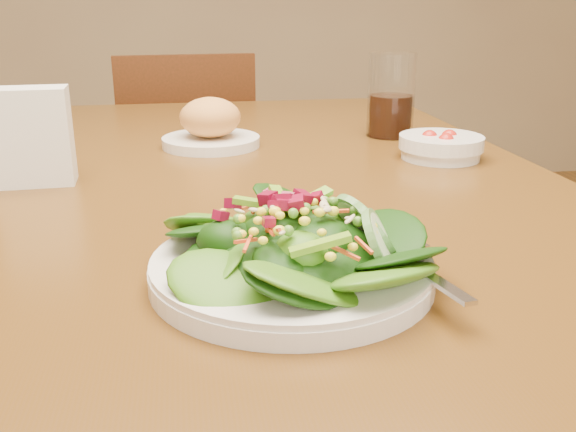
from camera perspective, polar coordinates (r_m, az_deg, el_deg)
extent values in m
cube|color=#4B2D10|center=(0.97, -3.13, 2.65)|extent=(0.90, 1.40, 0.04)
cylinder|color=#461D0B|center=(1.72, -18.46, -4.19)|extent=(0.07, 0.07, 0.71)
cylinder|color=#461D0B|center=(1.77, 7.37, -2.73)|extent=(0.07, 0.07, 0.71)
cube|color=#461D0B|center=(2.04, -8.94, 1.71)|extent=(0.42, 0.42, 0.04)
cylinder|color=#461D0B|center=(2.29, -4.77, -1.84)|extent=(0.04, 0.04, 0.39)
cylinder|color=#461D0B|center=(2.27, -13.26, -2.47)|extent=(0.04, 0.04, 0.39)
cylinder|color=#461D0B|center=(1.98, -3.34, -5.24)|extent=(0.04, 0.04, 0.39)
cylinder|color=#461D0B|center=(1.96, -13.20, -6.01)|extent=(0.04, 0.04, 0.39)
cube|color=#461D0B|center=(1.80, -8.85, 7.12)|extent=(0.38, 0.05, 0.43)
cylinder|color=silver|center=(0.60, 0.32, -4.96)|extent=(0.26, 0.26, 0.02)
ellipsoid|color=black|center=(0.59, 0.32, -2.44)|extent=(0.18, 0.18, 0.04)
cube|color=silver|center=(0.60, 11.51, -4.19)|extent=(0.05, 0.18, 0.01)
cylinder|color=silver|center=(1.15, -6.85, 6.59)|extent=(0.17, 0.17, 0.02)
ellipsoid|color=orange|center=(1.14, -6.94, 8.72)|extent=(0.11, 0.11, 0.07)
cylinder|color=silver|center=(1.08, 13.43, 6.00)|extent=(0.14, 0.14, 0.04)
sphere|color=#B41F15|center=(1.09, 14.12, 6.72)|extent=(0.03, 0.03, 0.03)
sphere|color=#B41F15|center=(1.08, 12.45, 6.72)|extent=(0.03, 0.03, 0.03)
sphere|color=#B41F15|center=(1.06, 13.85, 6.38)|extent=(0.03, 0.03, 0.03)
cylinder|color=silver|center=(1.24, 9.16, 10.56)|extent=(0.09, 0.09, 0.15)
cylinder|color=black|center=(1.24, 9.07, 8.80)|extent=(0.08, 0.08, 0.08)
cube|color=white|center=(0.96, -21.77, 6.56)|extent=(0.11, 0.06, 0.14)
cube|color=white|center=(0.96, -21.84, 7.17)|extent=(0.09, 0.05, 0.11)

